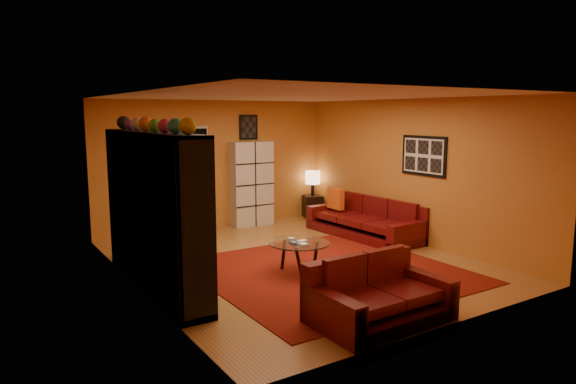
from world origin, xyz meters
TOP-DOWN VIEW (x-y plane):
  - floor at (0.00, 0.00)m, footprint 6.00×6.00m
  - ceiling at (0.00, 0.00)m, footprint 6.00×6.00m
  - wall_back at (0.00, 3.00)m, footprint 6.00×0.00m
  - wall_front at (0.00, -3.00)m, footprint 6.00×0.00m
  - wall_left at (-2.50, 0.00)m, footprint 0.00×6.00m
  - wall_right at (2.50, 0.00)m, footprint 0.00×6.00m
  - rug at (0.10, -0.70)m, footprint 3.60×3.60m
  - doorway at (-0.70, 2.96)m, footprint 0.95×0.10m
  - wall_art_right at (2.48, -0.30)m, footprint 0.03×1.00m
  - wall_art_back at (0.75, 2.98)m, footprint 0.42×0.03m
  - entertainment_unit at (-2.27, 0.00)m, footprint 0.45×3.00m
  - tv at (-2.23, 0.01)m, footprint 0.97×0.13m
  - sofa at (2.14, 0.72)m, footprint 1.11×2.47m
  - loveseat at (-0.51, -2.41)m, footprint 1.58×0.97m
  - throw_pillow at (1.95, 1.52)m, footprint 0.12×0.42m
  - coffee_table at (-0.27, -0.50)m, footprint 0.90×0.90m
  - storage_cabinet at (0.70, 2.80)m, footprint 0.89×0.41m
  - bowl_chair at (-1.44, 1.83)m, footprint 0.76×0.76m
  - side_table at (2.25, 2.75)m, footprint 0.50×0.50m
  - table_lamp at (2.25, 2.75)m, footprint 0.33×0.33m

SIDE VIEW (x-z plane):
  - floor at x=0.00m, z-range 0.00..0.00m
  - rug at x=0.10m, z-range 0.00..0.01m
  - side_table at x=2.25m, z-range 0.00..0.50m
  - sofa at x=2.14m, z-range -0.14..0.71m
  - loveseat at x=-0.51m, z-range -0.14..0.71m
  - bowl_chair at x=-1.44m, z-range 0.02..0.64m
  - coffee_table at x=-0.27m, z-range 0.18..0.63m
  - throw_pillow at x=1.95m, z-range 0.42..0.84m
  - storage_cabinet at x=0.70m, z-range 0.00..1.76m
  - table_lamp at x=2.25m, z-range 0.62..1.17m
  - tv at x=-2.23m, z-range 0.72..1.28m
  - doorway at x=-0.70m, z-range 0.00..2.04m
  - entertainment_unit at x=-2.27m, z-range 0.00..2.10m
  - wall_back at x=0.00m, z-range -1.70..4.30m
  - wall_front at x=0.00m, z-range -1.70..4.30m
  - wall_left at x=-2.50m, z-range -1.70..4.30m
  - wall_right at x=2.50m, z-range -1.70..4.30m
  - wall_art_right at x=2.48m, z-range 1.25..1.95m
  - wall_art_back at x=0.75m, z-range 1.79..2.31m
  - ceiling at x=0.00m, z-range 2.60..2.60m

